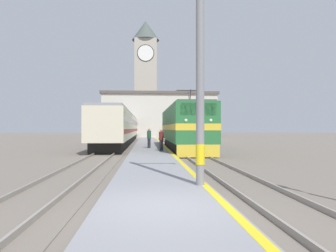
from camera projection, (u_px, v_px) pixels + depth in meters
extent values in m
plane|color=#70665B|center=(149.00, 145.00, 36.94)|extent=(200.00, 200.00, 0.00)
cube|color=gray|center=(150.00, 147.00, 31.95)|extent=(2.99, 140.00, 0.27)
cube|color=yellow|center=(164.00, 145.00, 32.05)|extent=(0.20, 140.00, 0.00)
cube|color=#70665B|center=(180.00, 148.00, 32.15)|extent=(2.83, 140.00, 0.02)
cube|color=gray|center=(172.00, 147.00, 32.10)|extent=(0.07, 140.00, 0.14)
cube|color=gray|center=(187.00, 147.00, 32.20)|extent=(0.07, 140.00, 0.14)
cube|color=#70665B|center=(115.00, 148.00, 31.72)|extent=(2.84, 140.00, 0.02)
cube|color=gray|center=(107.00, 147.00, 31.67)|extent=(0.07, 140.00, 0.14)
cube|color=gray|center=(122.00, 147.00, 31.77)|extent=(0.07, 140.00, 0.14)
cube|color=black|center=(183.00, 145.00, 29.02)|extent=(2.46, 15.29, 0.90)
cube|color=#286B38|center=(183.00, 124.00, 29.04)|extent=(2.90, 16.62, 2.81)
cube|color=gold|center=(183.00, 127.00, 29.03)|extent=(2.92, 16.64, 0.44)
cube|color=gold|center=(198.00, 151.00, 20.88)|extent=(2.76, 0.30, 0.81)
cube|color=black|center=(198.00, 109.00, 20.81)|extent=(2.32, 0.12, 0.80)
sphere|color=white|center=(186.00, 120.00, 20.71)|extent=(0.20, 0.20, 0.20)
sphere|color=white|center=(211.00, 120.00, 20.82)|extent=(0.20, 0.20, 0.20)
cube|color=#4C4C51|center=(183.00, 108.00, 29.05)|extent=(2.61, 15.79, 0.12)
cylinder|color=#333333|center=(190.00, 97.00, 24.56)|extent=(0.06, 0.63, 1.03)
cylinder|color=#333333|center=(189.00, 97.00, 25.25)|extent=(0.06, 0.63, 1.03)
cube|color=#262626|center=(190.00, 90.00, 24.91)|extent=(2.03, 0.08, 0.06)
cube|color=black|center=(126.00, 138.00, 49.85)|extent=(2.46, 52.10, 0.90)
cube|color=beige|center=(126.00, 126.00, 49.86)|extent=(2.90, 54.27, 2.64)
cube|color=black|center=(126.00, 123.00, 49.86)|extent=(2.92, 53.18, 0.64)
cube|color=maroon|center=(126.00, 130.00, 49.86)|extent=(2.92, 53.18, 0.36)
cube|color=gray|center=(126.00, 117.00, 49.87)|extent=(2.67, 54.27, 0.20)
cylinder|color=gray|center=(200.00, 40.00, 9.65)|extent=(0.25, 0.25, 8.54)
cylinder|color=yellow|center=(200.00, 154.00, 9.63)|extent=(0.27, 0.27, 0.60)
cylinder|color=#23232D|center=(161.00, 146.00, 24.24)|extent=(0.26, 0.26, 0.78)
cylinder|color=maroon|center=(161.00, 136.00, 24.24)|extent=(0.34, 0.34, 0.65)
sphere|color=tan|center=(161.00, 130.00, 24.24)|extent=(0.21, 0.21, 0.21)
cylinder|color=#23232D|center=(149.00, 143.00, 27.84)|extent=(0.26, 0.26, 0.80)
cylinder|color=#234C33|center=(149.00, 135.00, 27.84)|extent=(0.34, 0.34, 0.67)
sphere|color=tan|center=(149.00, 129.00, 27.85)|extent=(0.22, 0.22, 0.22)
cube|color=#ADA393|center=(146.00, 89.00, 72.16)|extent=(4.80, 4.80, 21.38)
cylinder|color=black|center=(146.00, 53.00, 69.80)|extent=(3.66, 0.06, 3.66)
cylinder|color=white|center=(146.00, 53.00, 69.77)|extent=(3.36, 0.10, 3.36)
cone|color=#47514C|center=(146.00, 31.00, 72.25)|extent=(6.00, 6.00, 4.32)
cube|color=beige|center=(159.00, 117.00, 65.68)|extent=(21.72, 9.71, 8.40)
cube|color=#564C47|center=(159.00, 95.00, 65.71)|extent=(22.32, 10.31, 0.50)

